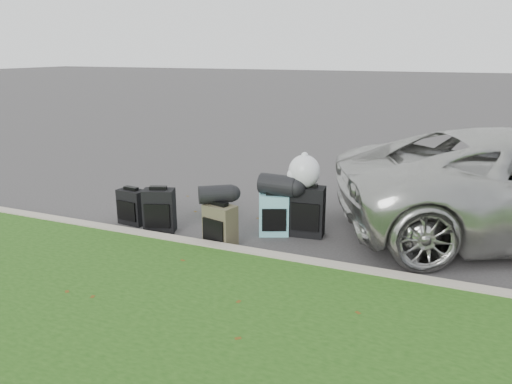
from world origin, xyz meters
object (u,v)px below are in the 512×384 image
at_px(suitcase_small_black, 132,207).
at_px(tote_green, 215,204).
at_px(suitcase_large_black_right, 307,211).
at_px(suitcase_large_black_left, 159,211).
at_px(suitcase_teal, 274,215).
at_px(tote_navy, 220,215).
at_px(suitcase_olive, 220,226).

bearing_deg(suitcase_small_black, tote_green, 50.84).
bearing_deg(suitcase_large_black_right, suitcase_large_black_left, -167.79).
xyz_separation_m(suitcase_small_black, suitcase_large_black_left, (0.58, -0.13, 0.05)).
relative_size(suitcase_teal, suitcase_large_black_right, 0.83).
bearing_deg(suitcase_teal, tote_navy, 147.16).
distance_m(suitcase_large_black_left, suitcase_teal, 1.68).
bearing_deg(tote_green, suitcase_large_black_right, 9.00).
bearing_deg(suitcase_small_black, tote_navy, 31.64).
bearing_deg(tote_navy, suitcase_large_black_left, -125.14).
relative_size(suitcase_teal, tote_navy, 2.33).
distance_m(suitcase_large_black_left, suitcase_olive, 1.10).
distance_m(suitcase_large_black_left, suitcase_large_black_right, 2.16).
relative_size(suitcase_small_black, tote_green, 1.62).
distance_m(suitcase_olive, tote_navy, 0.99).
relative_size(suitcase_small_black, tote_navy, 2.10).
relative_size(suitcase_olive, suitcase_large_black_right, 0.81).
xyz_separation_m(suitcase_small_black, tote_navy, (1.22, 0.56, -0.14)).
bearing_deg(suitcase_olive, suitcase_large_black_left, -174.53).
height_order(suitcase_large_black_left, suitcase_large_black_right, suitcase_large_black_right).
height_order(suitcase_teal, tote_green, suitcase_teal).
xyz_separation_m(suitcase_olive, tote_green, (-0.72, 1.22, -0.13)).
bearing_deg(suitcase_teal, suitcase_large_black_left, 175.15).
height_order(suitcase_teal, suitcase_large_black_right, suitcase_large_black_right).
bearing_deg(suitcase_olive, tote_green, 134.94).
bearing_deg(suitcase_small_black, suitcase_large_black_right, 19.08).
bearing_deg(suitcase_large_black_right, suitcase_small_black, -174.43).
relative_size(suitcase_large_black_left, suitcase_olive, 1.10).
xyz_separation_m(suitcase_large_black_right, tote_green, (-1.67, 0.35, -0.20)).
height_order(suitcase_olive, suitcase_large_black_right, suitcase_large_black_right).
bearing_deg(suitcase_small_black, suitcase_olive, -3.43).
bearing_deg(tote_green, suitcase_large_black_left, -88.68).
xyz_separation_m(suitcase_olive, suitcase_teal, (0.50, 0.70, 0.01)).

